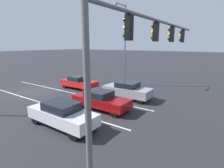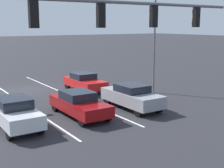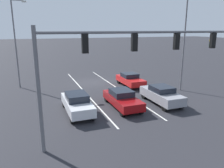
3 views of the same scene
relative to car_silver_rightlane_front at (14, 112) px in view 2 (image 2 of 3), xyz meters
The scene contains 9 objects.
ground_plane 9.68m from the car_silver_rightlane_front, 112.55° to the right, with size 240.00×240.00×0.00m, color #28282D.
lane_stripe_left_divider 7.91m from the car_silver_rightlane_front, 134.58° to the right, with size 0.12×18.61×0.01m, color silver.
lane_stripe_center_divider 5.96m from the car_silver_rightlane_front, 108.51° to the right, with size 0.12×18.61×0.01m, color silver.
car_silver_rightlane_front is the anchor object (origin of this frame).
car_gray_leftlane_front 7.20m from the car_silver_rightlane_front, behind, with size 1.79×4.47×1.52m.
car_maroon_midlane_front 3.70m from the car_silver_rightlane_front, behind, with size 1.79×4.59×1.42m.
car_red_leftlane_second 9.32m from the car_silver_rightlane_front, 140.89° to the right, with size 1.80×4.23×1.41m.
traffic_signal_gantry 6.51m from the car_silver_rightlane_front, 110.34° to the left, with size 12.69×0.37×6.40m.
street_lamp_left_shoulder 12.21m from the car_silver_rightlane_front, 167.88° to the right, with size 2.27×0.24×9.13m.
Camera 2 is at (7.93, 24.40, 5.16)m, focal length 50.00 mm.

